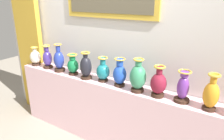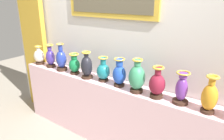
% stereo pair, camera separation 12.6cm
% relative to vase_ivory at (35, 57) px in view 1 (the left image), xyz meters
% --- Properties ---
extents(display_shelf, '(3.11, 0.32, 0.92)m').
position_rel_vase_ivory_xyz_m(display_shelf, '(1.40, 0.04, -0.59)').
color(display_shelf, beige).
rests_on(display_shelf, ground_plane).
extents(back_wall, '(4.39, 0.14, 2.88)m').
position_rel_vase_ivory_xyz_m(back_wall, '(1.40, 0.26, 0.41)').
color(back_wall, silver).
rests_on(back_wall, ground_plane).
extents(curtain_gold, '(0.56, 0.08, 2.46)m').
position_rel_vase_ivory_xyz_m(curtain_gold, '(-0.29, 0.14, 0.18)').
color(curtain_gold, gold).
rests_on(curtain_gold, ground_plane).
extents(vase_ivory, '(0.16, 0.16, 0.30)m').
position_rel_vase_ivory_xyz_m(vase_ivory, '(0.00, 0.00, 0.00)').
color(vase_ivory, '#382319').
rests_on(vase_ivory, display_shelf).
extents(vase_indigo, '(0.14, 0.14, 0.35)m').
position_rel_vase_ivory_xyz_m(vase_indigo, '(0.27, 0.01, 0.02)').
color(vase_indigo, '#382319').
rests_on(vase_indigo, display_shelf).
extents(vase_cobalt, '(0.15, 0.15, 0.40)m').
position_rel_vase_ivory_xyz_m(vase_cobalt, '(0.52, 0.00, 0.03)').
color(vase_cobalt, '#382319').
rests_on(vase_cobalt, display_shelf).
extents(vase_emerald, '(0.15, 0.15, 0.29)m').
position_rel_vase_ivory_xyz_m(vase_emerald, '(0.78, 0.01, 0.00)').
color(vase_emerald, '#382319').
rests_on(vase_emerald, display_shelf).
extents(vase_onyx, '(0.15, 0.15, 0.36)m').
position_rel_vase_ivory_xyz_m(vase_onyx, '(1.03, -0.01, 0.03)').
color(vase_onyx, '#382319').
rests_on(vase_onyx, display_shelf).
extents(vase_teal, '(0.17, 0.17, 0.32)m').
position_rel_vase_ivory_xyz_m(vase_teal, '(1.27, 0.04, 0.00)').
color(vase_teal, '#382319').
rests_on(vase_teal, display_shelf).
extents(vase_sapphire, '(0.16, 0.16, 0.35)m').
position_rel_vase_ivory_xyz_m(vase_sapphire, '(1.53, 0.02, 0.02)').
color(vase_sapphire, '#382319').
rests_on(vase_sapphire, display_shelf).
extents(vase_jade, '(0.19, 0.19, 0.39)m').
position_rel_vase_ivory_xyz_m(vase_jade, '(1.78, -0.00, 0.04)').
color(vase_jade, '#382319').
rests_on(vase_jade, display_shelf).
extents(vase_burgundy, '(0.17, 0.17, 0.35)m').
position_rel_vase_ivory_xyz_m(vase_burgundy, '(2.03, -0.00, 0.02)').
color(vase_burgundy, '#382319').
rests_on(vase_burgundy, display_shelf).
extents(vase_violet, '(0.16, 0.16, 0.34)m').
position_rel_vase_ivory_xyz_m(vase_violet, '(2.28, 0.02, 0.02)').
color(vase_violet, '#382319').
rests_on(vase_violet, display_shelf).
extents(vase_amber, '(0.15, 0.15, 0.37)m').
position_rel_vase_ivory_xyz_m(vase_amber, '(2.55, -0.00, 0.03)').
color(vase_amber, '#382319').
rests_on(vase_amber, display_shelf).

